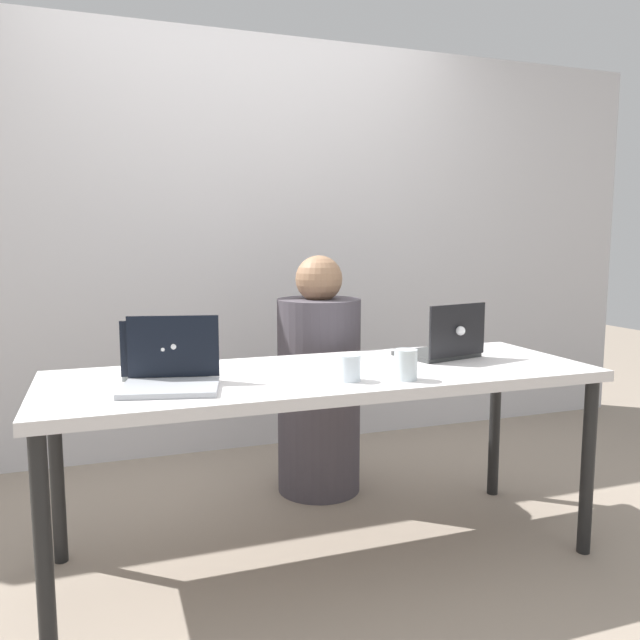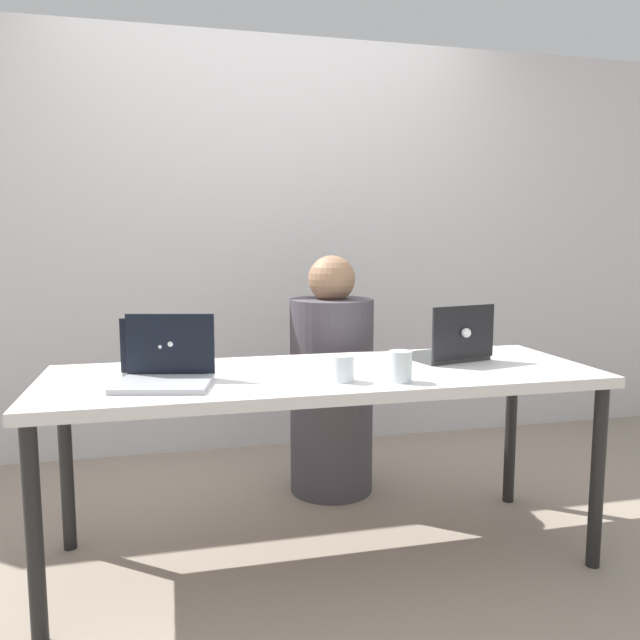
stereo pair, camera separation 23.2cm
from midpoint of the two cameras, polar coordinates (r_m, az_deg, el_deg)
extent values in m
plane|color=gray|center=(2.54, 3.20, -20.85)|extent=(12.00, 12.00, 0.00)
cube|color=silver|center=(3.60, -3.15, 6.69)|extent=(5.20, 0.10, 2.32)
cube|color=silver|center=(2.29, 3.32, -5.20)|extent=(2.00, 0.69, 0.04)
cylinder|color=black|center=(2.05, -21.66, -17.89)|extent=(0.05, 0.05, 0.68)
cylinder|color=black|center=(2.59, 26.49, -12.81)|extent=(0.05, 0.05, 0.68)
cylinder|color=black|center=(2.60, -19.81, -12.37)|extent=(0.05, 0.05, 0.68)
cylinder|color=black|center=(3.04, 19.19, -9.47)|extent=(0.05, 0.05, 0.68)
cylinder|color=#48424A|center=(2.98, 3.30, -6.96)|extent=(0.42, 0.42, 0.92)
sphere|color=#997051|center=(2.90, 3.38, 3.76)|extent=(0.22, 0.22, 0.22)
cube|color=#393C3B|center=(2.60, 13.77, -3.23)|extent=(0.34, 0.29, 0.02)
cube|color=black|center=(2.50, 15.61, -1.11)|extent=(0.29, 0.08, 0.21)
sphere|color=white|center=(2.49, 15.83, -1.15)|extent=(0.04, 0.04, 0.04)
cube|color=#ADB6B4|center=(2.33, -10.86, -4.40)|extent=(0.32, 0.26, 0.02)
cube|color=black|center=(2.20, -11.36, -2.32)|extent=(0.28, 0.07, 0.19)
sphere|color=white|center=(2.19, -11.42, -2.38)|extent=(0.03, 0.03, 0.03)
cube|color=#B2B6BC|center=(2.07, -11.06, -5.83)|extent=(0.34, 0.29, 0.02)
cube|color=black|center=(2.17, -10.58, -2.21)|extent=(0.30, 0.08, 0.21)
sphere|color=white|center=(2.18, -10.51, -2.15)|extent=(0.04, 0.04, 0.04)
cylinder|color=silver|center=(2.14, 10.46, -4.22)|extent=(0.08, 0.08, 0.11)
cylinder|color=silver|center=(2.14, 10.45, -4.84)|extent=(0.07, 0.07, 0.06)
cylinder|color=silver|center=(2.12, 5.22, -4.47)|extent=(0.08, 0.08, 0.09)
cylinder|color=silver|center=(2.12, 5.22, -5.00)|extent=(0.07, 0.07, 0.05)
camera|label=1|loc=(0.12, -87.14, 0.37)|focal=35.00mm
camera|label=2|loc=(0.12, 92.86, -0.37)|focal=35.00mm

